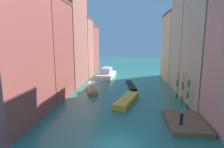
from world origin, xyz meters
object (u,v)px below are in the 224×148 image
object	(u,v)px
mooring_pole_2	(177,85)
motorboat_0	(127,100)
vaporetto_white	(107,74)
mooring_pole_1	(183,88)
gondola_black	(131,85)
motorboat_1	(92,89)
mooring_pole_0	(188,94)
person_on_dock	(181,118)
waterfront_dock	(185,122)

from	to	relation	value
mooring_pole_2	motorboat_0	bearing A→B (deg)	-161.65
vaporetto_white	motorboat_0	xyz separation A→B (m)	(5.93, -21.11, -0.52)
mooring_pole_1	vaporetto_white	distance (m)	25.13
mooring_pole_1	gondola_black	world-z (taller)	mooring_pole_1
mooring_pole_2	motorboat_1	world-z (taller)	mooring_pole_2
mooring_pole_0	vaporetto_white	bearing A→B (deg)	122.36
mooring_pole_2	person_on_dock	bearing A→B (deg)	-101.53
waterfront_dock	motorboat_1	size ratio (longest dim) A/B	1.09
waterfront_dock	mooring_pole_1	size ratio (longest dim) A/B	1.30
person_on_dock	motorboat_1	world-z (taller)	person_on_dock
waterfront_dock	vaporetto_white	world-z (taller)	vaporetto_white
vaporetto_white	motorboat_1	size ratio (longest dim) A/B	1.72
mooring_pole_0	motorboat_0	distance (m)	8.96
mooring_pole_2	gondola_black	xyz separation A→B (m)	(-7.56, 8.42, -2.13)
gondola_black	motorboat_0	distance (m)	11.18
waterfront_dock	motorboat_0	bearing A→B (deg)	134.65
person_on_dock	motorboat_1	size ratio (longest dim) A/B	0.27
waterfront_dock	mooring_pole_0	distance (m)	5.74
mooring_pole_2	waterfront_dock	bearing A→B (deg)	-98.44
mooring_pole_1	motorboat_1	distance (m)	16.12
mooring_pole_0	gondola_black	size ratio (longest dim) A/B	0.51
mooring_pole_1	vaporetto_white	world-z (taller)	mooring_pole_1
person_on_dock	motorboat_0	xyz separation A→B (m)	(-6.03, 8.17, -0.84)
waterfront_dock	mooring_pole_2	size ratio (longest dim) A/B	1.34
gondola_black	mooring_pole_0	bearing A→B (deg)	-58.66
motorboat_0	person_on_dock	bearing A→B (deg)	-53.59
mooring_pole_2	vaporetto_white	world-z (taller)	mooring_pole_2
waterfront_dock	person_on_dock	size ratio (longest dim) A/B	4.09
person_on_dock	mooring_pole_2	world-z (taller)	mooring_pole_2
motorboat_0	gondola_black	bearing A→B (deg)	86.43
vaporetto_white	gondola_black	world-z (taller)	vaporetto_white
waterfront_dock	mooring_pole_2	bearing A→B (deg)	81.56
person_on_dock	vaporetto_white	distance (m)	31.63
mooring_pole_1	motorboat_1	size ratio (longest dim) A/B	0.84
mooring_pole_1	motorboat_0	xyz separation A→B (m)	(-8.52, -0.60, -2.00)
mooring_pole_1	mooring_pole_2	world-z (taller)	mooring_pole_1
mooring_pole_2	motorboat_1	bearing A→B (deg)	169.81
person_on_dock	mooring_pole_0	bearing A→B (deg)	68.07
mooring_pole_2	gondola_black	distance (m)	11.51
mooring_pole_0	motorboat_0	size ratio (longest dim) A/B	0.54
mooring_pole_1	motorboat_0	size ratio (longest dim) A/B	0.60
mooring_pole_1	gondola_black	xyz separation A→B (m)	(-7.83, 10.55, -2.20)
mooring_pole_1	motorboat_1	xyz separation A→B (m)	(-15.28, 4.83, -1.76)
mooring_pole_0	vaporetto_white	distance (m)	27.16
waterfront_dock	gondola_black	xyz separation A→B (m)	(-6.13, 18.06, -0.06)
mooring_pole_2	vaporetto_white	bearing A→B (deg)	127.67
waterfront_dock	mooring_pole_2	world-z (taller)	mooring_pole_2
waterfront_dock	motorboat_0	xyz separation A→B (m)	(-6.82, 6.91, 0.14)
waterfront_dock	vaporetto_white	distance (m)	30.78
vaporetto_white	motorboat_0	bearing A→B (deg)	-74.32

